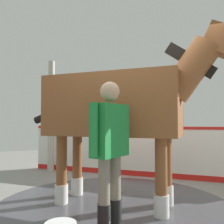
{
  "coord_description": "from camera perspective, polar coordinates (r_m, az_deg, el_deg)",
  "views": [
    {
      "loc": [
        -1.71,
        -3.32,
        1.23
      ],
      "look_at": [
        -0.35,
        -0.34,
        1.37
      ],
      "focal_mm": 39.47,
      "sensor_mm": 36.0,
      "label": 1
    }
  ],
  "objects": [
    {
      "name": "handler",
      "position": [
        2.83,
        -0.5,
        -7.45
      ],
      "size": [
        0.59,
        0.44,
        1.7
      ],
      "rotation": [
        0.0,
        0.0,
        2.12
      ],
      "color": "black",
      "rests_on": "ground"
    },
    {
      "name": "roof_post_far",
      "position": [
        6.43,
        -13.93,
        -0.86
      ],
      "size": [
        0.16,
        0.16,
        2.79
      ],
      "primitive_type": "cylinder",
      "color": "#B7B2A8",
      "rests_on": "ground"
    },
    {
      "name": "wet_patch",
      "position": [
        3.95,
        0.38,
        -20.56
      ],
      "size": [
        3.57,
        3.57,
        0.0
      ],
      "primitive_type": "cylinder",
      "color": "#4C4C54",
      "rests_on": "ground"
    },
    {
      "name": "ground_plane",
      "position": [
        3.94,
        2.78,
        -20.78
      ],
      "size": [
        16.0,
        16.0,
        0.02
      ],
      "primitive_type": "cube",
      "color": "gray"
    },
    {
      "name": "horse",
      "position": [
        3.72,
        2.1,
        1.06
      ],
      "size": [
        2.52,
        2.5,
        2.57
      ],
      "rotation": [
        0.0,
        0.0,
        -0.78
      ],
      "color": "brown",
      "rests_on": "ground"
    },
    {
      "name": "barrier_wall",
      "position": [
        5.74,
        7.4,
        -9.42
      ],
      "size": [
        4.14,
        4.11,
        1.14
      ],
      "color": "white",
      "rests_on": "ground"
    }
  ]
}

